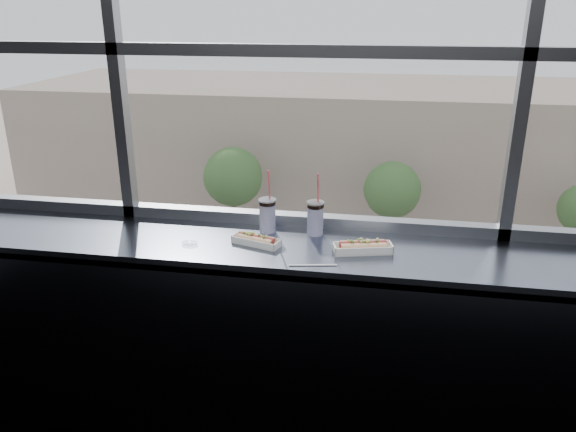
% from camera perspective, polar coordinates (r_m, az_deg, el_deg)
% --- Properties ---
extents(wall_back_lower, '(6.00, 0.00, 6.00)m').
position_cam_1_polar(wall_back_lower, '(3.25, 1.84, -9.99)').
color(wall_back_lower, black).
rests_on(wall_back_lower, ground).
extents(counter, '(6.00, 0.55, 0.06)m').
position_cam_1_polar(counter, '(2.77, 1.15, -3.56)').
color(counter, slate).
rests_on(counter, ground).
extents(counter_fascia, '(6.00, 0.04, 1.04)m').
position_cam_1_polar(counter_fascia, '(2.81, 0.25, -15.41)').
color(counter_fascia, slate).
rests_on(counter_fascia, ground).
extents(hotdog_tray_left, '(0.26, 0.15, 0.06)m').
position_cam_1_polar(hotdog_tray_left, '(2.76, -3.25, -2.44)').
color(hotdog_tray_left, white).
rests_on(hotdog_tray_left, counter).
extents(hotdog_tray_right, '(0.29, 0.16, 0.07)m').
position_cam_1_polar(hotdog_tray_right, '(2.69, 7.60, -3.12)').
color(hotdog_tray_right, white).
rests_on(hotdog_tray_right, counter).
extents(soda_cup_left, '(0.09, 0.09, 0.34)m').
position_cam_1_polar(soda_cup_left, '(2.89, -2.10, 0.25)').
color(soda_cup_left, white).
rests_on(soda_cup_left, counter).
extents(soda_cup_right, '(0.09, 0.09, 0.33)m').
position_cam_1_polar(soda_cup_right, '(2.86, 2.79, -0.04)').
color(soda_cup_right, white).
rests_on(soda_cup_right, counter).
extents(loose_straw, '(0.22, 0.05, 0.01)m').
position_cam_1_polar(loose_straw, '(2.54, 2.55, -5.01)').
color(loose_straw, white).
rests_on(loose_straw, counter).
extents(wrapper, '(0.09, 0.07, 0.02)m').
position_cam_1_polar(wrapper, '(2.80, -9.97, -2.69)').
color(wrapper, silver).
rests_on(wrapper, counter).
extents(plaza_ground, '(120.00, 120.00, 0.00)m').
position_cam_1_polar(plaza_ground, '(48.12, 9.10, 4.37)').
color(plaza_ground, '#C0AE9A').
rests_on(plaza_ground, ground).
extents(street_asphalt, '(80.00, 10.00, 0.06)m').
position_cam_1_polar(street_asphalt, '(26.31, 7.85, -9.70)').
color(street_asphalt, black).
rests_on(street_asphalt, plaza_ground).
extents(far_sidewalk, '(80.00, 6.00, 0.04)m').
position_cam_1_polar(far_sidewalk, '(33.48, 8.46, -2.86)').
color(far_sidewalk, '#C0AE9A').
rests_on(far_sidewalk, plaza_ground).
extents(far_building, '(50.00, 14.00, 8.00)m').
position_cam_1_polar(far_building, '(41.80, 9.22, 7.58)').
color(far_building, gray).
rests_on(far_building, plaza_ground).
extents(car_far_a, '(2.91, 6.14, 1.99)m').
position_cam_1_polar(car_far_a, '(30.72, -7.79, -2.93)').
color(car_far_a, '#332A2A').
rests_on(car_far_a, street_asphalt).
extents(car_far_b, '(2.82, 6.28, 2.06)m').
position_cam_1_polar(car_far_b, '(29.57, 15.53, -4.42)').
color(car_far_b, maroon).
rests_on(car_far_b, street_asphalt).
extents(car_near_b, '(2.85, 6.32, 2.07)m').
position_cam_1_polar(car_near_b, '(23.66, -11.03, -10.64)').
color(car_near_b, '#2B2625').
rests_on(car_near_b, street_asphalt).
extents(car_near_a, '(3.06, 6.20, 2.00)m').
position_cam_1_polar(car_near_a, '(26.04, -22.69, -8.99)').
color(car_near_a, '#8B9FAB').
rests_on(car_near_a, street_asphalt).
extents(pedestrian_d, '(0.82, 0.61, 1.84)m').
position_cam_1_polar(pedestrian_d, '(33.31, 24.39, -2.95)').
color(pedestrian_d, '#66605B').
rests_on(pedestrian_d, far_sidewalk).
extents(pedestrian_c, '(0.61, 0.81, 1.82)m').
position_cam_1_polar(pedestrian_c, '(32.75, 20.25, -2.75)').
color(pedestrian_c, '#66605B').
rests_on(pedestrian_c, far_sidewalk).
extents(pedestrian_b, '(0.75, 1.00, 2.26)m').
position_cam_1_polar(pedestrian_b, '(32.20, 7.00, -1.55)').
color(pedestrian_b, '#66605B').
rests_on(pedestrian_b, far_sidewalk).
extents(tree_left, '(3.53, 3.53, 5.51)m').
position_cam_1_polar(tree_left, '(33.34, -5.61, 3.97)').
color(tree_left, '#47382B').
rests_on(tree_left, far_sidewalk).
extents(tree_center, '(3.25, 3.25, 5.07)m').
position_cam_1_polar(tree_center, '(32.29, 10.54, 2.61)').
color(tree_center, '#47382B').
rests_on(tree_center, far_sidewalk).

